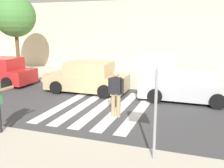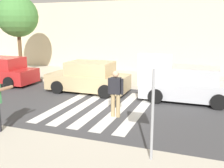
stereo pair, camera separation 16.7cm
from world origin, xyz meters
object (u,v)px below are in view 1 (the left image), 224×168
(pedestrian_crossing, at_px, (116,91))
(street_tree_west, at_px, (15,17))
(stop_sign, at_px, (157,84))
(parked_car_silver, at_px, (188,85))
(parked_car_tan, at_px, (88,78))

(pedestrian_crossing, bearing_deg, street_tree_west, 147.83)
(stop_sign, distance_m, parked_car_silver, 6.13)
(parked_car_silver, height_order, street_tree_west, street_tree_west)
(pedestrian_crossing, xyz_separation_m, parked_car_silver, (2.36, 3.06, -0.25))
(parked_car_tan, xyz_separation_m, street_tree_west, (-6.05, 2.34, 3.14))
(parked_car_tan, distance_m, street_tree_west, 7.21)
(stop_sign, distance_m, pedestrian_crossing, 3.66)
(stop_sign, bearing_deg, parked_car_silver, 86.08)
(stop_sign, xyz_separation_m, parked_car_silver, (0.41, 5.98, -1.28))
(stop_sign, bearing_deg, pedestrian_crossing, 123.80)
(pedestrian_crossing, height_order, parked_car_tan, pedestrian_crossing)
(pedestrian_crossing, distance_m, parked_car_silver, 3.88)
(stop_sign, distance_m, parked_car_tan, 7.59)
(pedestrian_crossing, relative_size, parked_car_silver, 0.42)
(parked_car_silver, bearing_deg, parked_car_tan, 180.00)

